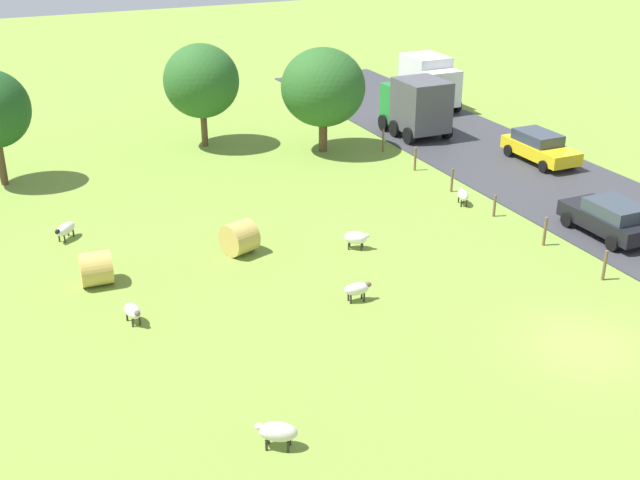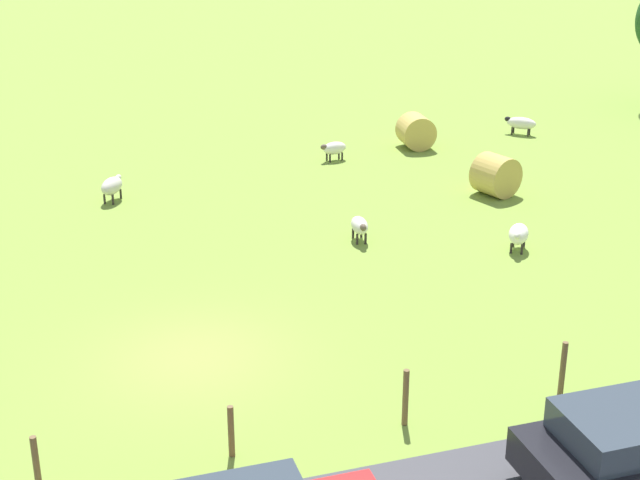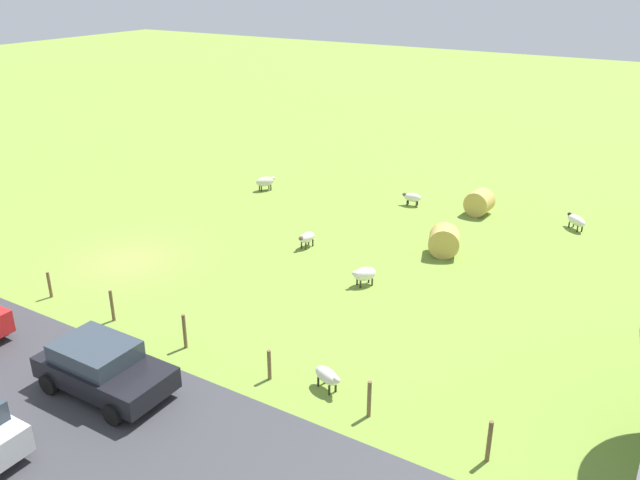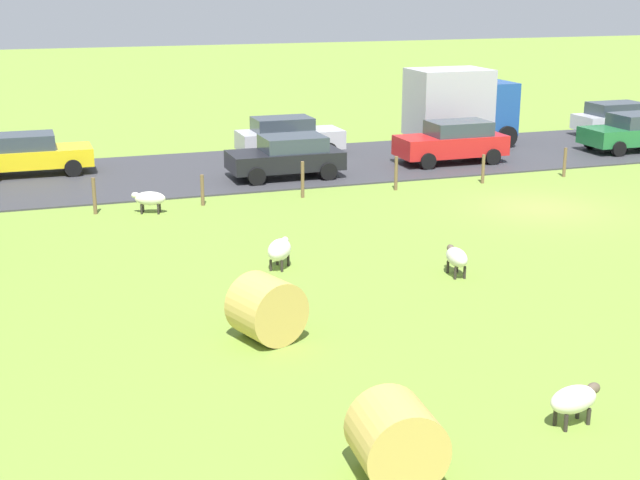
% 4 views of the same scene
% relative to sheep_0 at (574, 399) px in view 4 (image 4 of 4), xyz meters
% --- Properties ---
extents(ground_plane, '(160.00, 160.00, 0.00)m').
position_rel_sheep_0_xyz_m(ground_plane, '(12.96, -7.58, -0.46)').
color(ground_plane, olive).
extents(road_strip, '(8.00, 80.00, 0.06)m').
position_rel_sheep_0_xyz_m(road_strip, '(22.03, -7.58, -0.43)').
color(road_strip, '#38383D').
rests_on(road_strip, ground_plane).
extents(sheep_0, '(0.60, 1.06, 0.69)m').
position_rel_sheep_0_xyz_m(sheep_0, '(0.00, 0.00, 0.00)').
color(sheep_0, silver).
rests_on(sheep_0, ground_plane).
extents(sheep_2, '(1.07, 0.55, 0.71)m').
position_rel_sheep_0_xyz_m(sheep_2, '(7.65, -1.77, 0.02)').
color(sheep_2, silver).
rests_on(sheep_2, ground_plane).
extents(sheep_4, '(0.77, 1.13, 0.71)m').
position_rel_sheep_0_xyz_m(sheep_4, '(16.41, 4.56, 0.02)').
color(sheep_4, silver).
rests_on(sheep_4, ground_plane).
extents(sheep_5, '(1.09, 0.99, 0.77)m').
position_rel_sheep_0_xyz_m(sheep_5, '(9.65, 2.24, 0.04)').
color(sheep_5, white).
rests_on(sheep_5, ground_plane).
extents(hay_bale_0, '(1.49, 1.63, 1.34)m').
position_rel_sheep_0_xyz_m(hay_bale_0, '(5.18, 3.83, 0.21)').
color(hay_bale_0, tan).
rests_on(hay_bale_0, ground_plane).
extents(hay_bale_1, '(1.22, 1.35, 1.28)m').
position_rel_sheep_0_xyz_m(hay_bale_1, '(-0.58, 3.46, 0.18)').
color(hay_bale_1, tan).
rests_on(hay_bale_1, ground_plane).
extents(fence_post_0, '(0.12, 0.12, 1.11)m').
position_rel_sheep_0_xyz_m(fence_post_0, '(16.88, -11.08, 0.10)').
color(fence_post_0, brown).
rests_on(fence_post_0, ground_plane).
extents(fence_post_1, '(0.12, 0.12, 1.06)m').
position_rel_sheep_0_xyz_m(fence_post_1, '(16.88, -7.62, 0.07)').
color(fence_post_1, brown).
rests_on(fence_post_1, ground_plane).
extents(fence_post_2, '(0.12, 0.12, 1.22)m').
position_rel_sheep_0_xyz_m(fence_post_2, '(16.88, -4.16, 0.15)').
color(fence_post_2, brown).
rests_on(fence_post_2, ground_plane).
extents(fence_post_3, '(0.12, 0.12, 1.25)m').
position_rel_sheep_0_xyz_m(fence_post_3, '(16.88, -0.70, 0.17)').
color(fence_post_3, brown).
rests_on(fence_post_3, ground_plane).
extents(fence_post_4, '(0.12, 0.12, 1.03)m').
position_rel_sheep_0_xyz_m(fence_post_4, '(16.88, 2.76, 0.06)').
color(fence_post_4, brown).
rests_on(fence_post_4, ground_plane).
extents(fence_post_5, '(0.12, 0.12, 1.17)m').
position_rel_sheep_0_xyz_m(fence_post_5, '(16.88, 6.22, 0.13)').
color(fence_post_5, brown).
rests_on(fence_post_5, ground_plane).
extents(truck_1, '(2.75, 4.56, 3.39)m').
position_rel_sheep_0_xyz_m(truck_1, '(23.95, -10.23, 1.40)').
color(truck_1, '#1E4C99').
rests_on(truck_1, road_strip).
extents(car_0, '(2.04, 4.39, 1.67)m').
position_rel_sheep_0_xyz_m(car_0, '(20.47, -8.19, 0.47)').
color(car_0, red).
rests_on(car_0, road_strip).
extents(car_1, '(2.17, 4.48, 1.59)m').
position_rel_sheep_0_xyz_m(car_1, '(20.37, -16.95, 0.43)').
color(car_1, '#237238').
rests_on(car_1, road_strip).
extents(car_2, '(1.99, 4.41, 1.57)m').
position_rel_sheep_0_xyz_m(car_2, '(23.88, -18.74, 0.42)').
color(car_2, silver).
rests_on(car_2, road_strip).
extents(car_3, '(2.09, 4.51, 1.55)m').
position_rel_sheep_0_xyz_m(car_3, '(23.59, 8.05, 0.41)').
color(car_3, yellow).
rests_on(car_3, road_strip).
extents(car_4, '(2.21, 4.20, 1.54)m').
position_rel_sheep_0_xyz_m(car_4, '(19.98, -1.09, 0.41)').
color(car_4, black).
rests_on(car_4, road_strip).
extents(car_5, '(2.02, 4.35, 1.64)m').
position_rel_sheep_0_xyz_m(car_5, '(23.89, -2.32, 0.45)').
color(car_5, '#B7B7BC').
rests_on(car_5, road_strip).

